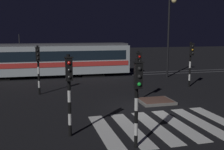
{
  "coord_description": "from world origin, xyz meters",
  "views": [
    {
      "loc": [
        -5.35,
        -13.73,
        4.29
      ],
      "look_at": [
        -0.94,
        3.85,
        1.4
      ],
      "focal_mm": 42.66,
      "sensor_mm": 36.0,
      "label": 1
    }
  ],
  "objects_px": {
    "traffic_light_kerb_mid_left": "(137,90)",
    "traffic_light_corner_far_right": "(191,58)",
    "traffic_light_corner_far_left": "(38,63)",
    "traffic_light_corner_near_left": "(69,83)",
    "tram": "(47,59)",
    "traffic_light_median_centre": "(138,69)",
    "street_lamp_trackside_right": "(170,29)"
  },
  "relations": [
    {
      "from": "traffic_light_corner_far_left",
      "to": "traffic_light_kerb_mid_left",
      "type": "relative_size",
      "value": 1.02
    },
    {
      "from": "traffic_light_kerb_mid_left",
      "to": "street_lamp_trackside_right",
      "type": "bearing_deg",
      "value": 60.08
    },
    {
      "from": "traffic_light_corner_far_right",
      "to": "traffic_light_corner_far_left",
      "type": "bearing_deg",
      "value": 179.34
    },
    {
      "from": "street_lamp_trackside_right",
      "to": "traffic_light_kerb_mid_left",
      "type": "bearing_deg",
      "value": -119.92
    },
    {
      "from": "street_lamp_trackside_right",
      "to": "tram",
      "type": "bearing_deg",
      "value": 165.22
    },
    {
      "from": "street_lamp_trackside_right",
      "to": "traffic_light_median_centre",
      "type": "bearing_deg",
      "value": -127.1
    },
    {
      "from": "tram",
      "to": "traffic_light_median_centre",
      "type": "bearing_deg",
      "value": -62.81
    },
    {
      "from": "traffic_light_corner_near_left",
      "to": "traffic_light_median_centre",
      "type": "xyz_separation_m",
      "value": [
        4.7,
        4.87,
        -0.18
      ]
    },
    {
      "from": "traffic_light_corner_far_left",
      "to": "traffic_light_corner_far_right",
      "type": "relative_size",
      "value": 0.96
    },
    {
      "from": "traffic_light_corner_near_left",
      "to": "tram",
      "type": "distance_m",
      "value": 15.61
    },
    {
      "from": "traffic_light_corner_far_left",
      "to": "traffic_light_kerb_mid_left",
      "type": "xyz_separation_m",
      "value": [
        3.7,
        -9.88,
        -0.04
      ]
    },
    {
      "from": "traffic_light_median_centre",
      "to": "traffic_light_corner_near_left",
      "type": "bearing_deg",
      "value": -133.99
    },
    {
      "from": "traffic_light_kerb_mid_left",
      "to": "tram",
      "type": "xyz_separation_m",
      "value": [
        -3.1,
        17.3,
        -0.47
      ]
    },
    {
      "from": "traffic_light_median_centre",
      "to": "traffic_light_kerb_mid_left",
      "type": "bearing_deg",
      "value": -109.99
    },
    {
      "from": "tram",
      "to": "street_lamp_trackside_right",
      "type": "bearing_deg",
      "value": -14.78
    },
    {
      "from": "traffic_light_corner_far_left",
      "to": "tram",
      "type": "xyz_separation_m",
      "value": [
        0.59,
        7.41,
        -0.52
      ]
    },
    {
      "from": "traffic_light_corner_far_left",
      "to": "street_lamp_trackside_right",
      "type": "relative_size",
      "value": 0.47
    },
    {
      "from": "traffic_light_corner_far_left",
      "to": "tram",
      "type": "relative_size",
      "value": 0.21
    },
    {
      "from": "traffic_light_kerb_mid_left",
      "to": "traffic_light_corner_far_right",
      "type": "relative_size",
      "value": 0.94
    },
    {
      "from": "traffic_light_median_centre",
      "to": "traffic_light_kerb_mid_left",
      "type": "xyz_separation_m",
      "value": [
        -2.4,
        -6.59,
        0.14
      ]
    },
    {
      "from": "traffic_light_corner_far_right",
      "to": "traffic_light_kerb_mid_left",
      "type": "bearing_deg",
      "value": -128.96
    },
    {
      "from": "traffic_light_median_centre",
      "to": "traffic_light_corner_far_right",
      "type": "relative_size",
      "value": 0.88
    },
    {
      "from": "traffic_light_median_centre",
      "to": "traffic_light_corner_far_left",
      "type": "distance_m",
      "value": 6.93
    },
    {
      "from": "street_lamp_trackside_right",
      "to": "traffic_light_corner_far_right",
      "type": "bearing_deg",
      "value": -94.38
    },
    {
      "from": "traffic_light_corner_far_left",
      "to": "traffic_light_kerb_mid_left",
      "type": "bearing_deg",
      "value": -69.48
    },
    {
      "from": "traffic_light_corner_far_left",
      "to": "traffic_light_median_centre",
      "type": "bearing_deg",
      "value": -28.41
    },
    {
      "from": "traffic_light_median_centre",
      "to": "street_lamp_trackside_right",
      "type": "distance_m",
      "value": 10.01
    },
    {
      "from": "traffic_light_median_centre",
      "to": "tram",
      "type": "bearing_deg",
      "value": 117.19
    },
    {
      "from": "traffic_light_corner_near_left",
      "to": "traffic_light_median_centre",
      "type": "bearing_deg",
      "value": 46.01
    },
    {
      "from": "traffic_light_corner_near_left",
      "to": "tram",
      "type": "relative_size",
      "value": 0.21
    },
    {
      "from": "traffic_light_corner_far_left",
      "to": "traffic_light_corner_near_left",
      "type": "bearing_deg",
      "value": -80.32
    },
    {
      "from": "traffic_light_median_centre",
      "to": "street_lamp_trackside_right",
      "type": "xyz_separation_m",
      "value": [
        5.84,
        7.72,
        2.56
      ]
    }
  ]
}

